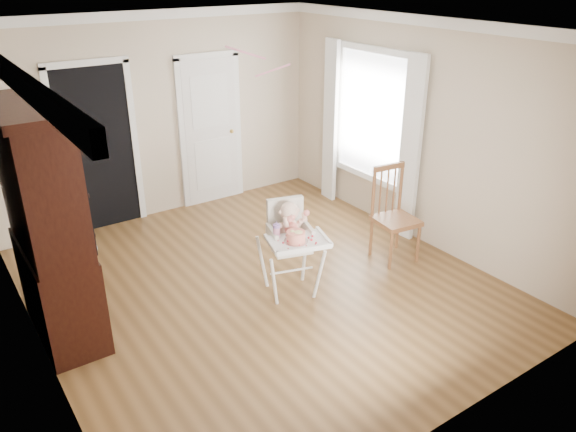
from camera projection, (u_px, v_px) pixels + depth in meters
floor at (263, 285)px, 6.16m from camera, size 5.00×5.00×0.00m
ceiling at (258, 28)px, 5.04m from camera, size 5.00×5.00×0.00m
wall_back at (162, 117)px, 7.48m from camera, size 4.50×0.00×4.50m
wall_left at (20, 224)px, 4.44m from camera, size 0.00×5.00×5.00m
wall_right at (419, 133)px, 6.76m from camera, size 0.00×5.00×5.00m
crown_molding at (258, 35)px, 5.06m from camera, size 4.50×5.00×0.12m
doorway at (97, 146)px, 7.10m from camera, size 1.06×0.05×2.22m
closet_door at (211, 133)px, 7.95m from camera, size 0.96×0.09×2.13m
window_right at (370, 125)px, 7.35m from camera, size 0.13×1.84×2.30m
high_chair at (290, 238)px, 5.77m from camera, size 0.77×0.88×1.05m
baby at (290, 224)px, 5.73m from camera, size 0.29×0.27×0.46m
cake at (296, 237)px, 5.49m from camera, size 0.24×0.24×0.11m
sippy_cup at (277, 230)px, 5.58m from camera, size 0.07×0.07×0.18m
china_cabinet at (48, 227)px, 4.96m from camera, size 0.58×1.31×2.21m
dining_chair at (394, 217)px, 6.54m from camera, size 0.51×0.51×1.12m
streamer at (245, 53)px, 6.56m from camera, size 0.37×0.37×0.15m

